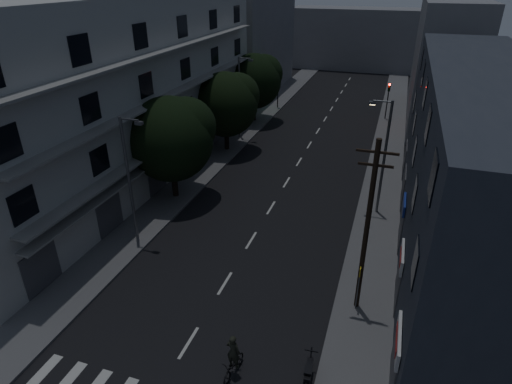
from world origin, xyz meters
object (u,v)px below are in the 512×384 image
Objects in this scene: utility_pole at (367,226)px; motorcycle at (308,374)px; bus_stop_sign at (359,281)px; cyclist at (234,361)px.

motorcycle is at bearing -105.01° from utility_pole.
bus_stop_sign is at bearing 70.67° from motorcycle.
utility_pole is 2.99m from bus_stop_sign.
cyclist is at bearing -173.90° from motorcycle.
bus_stop_sign is 1.18× the size of cyclist.
bus_stop_sign is 1.26× the size of motorcycle.
cyclist is (-4.47, -5.53, -1.17)m from bus_stop_sign.
bus_stop_sign reaches higher than motorcycle.
cyclist is at bearing -127.93° from utility_pole.
bus_stop_sign is 5.35m from motorcycle.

